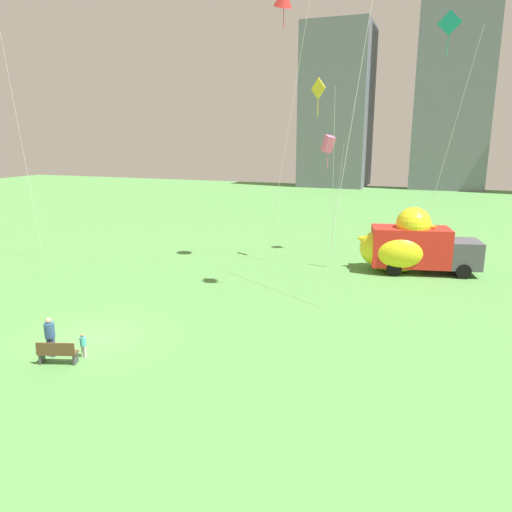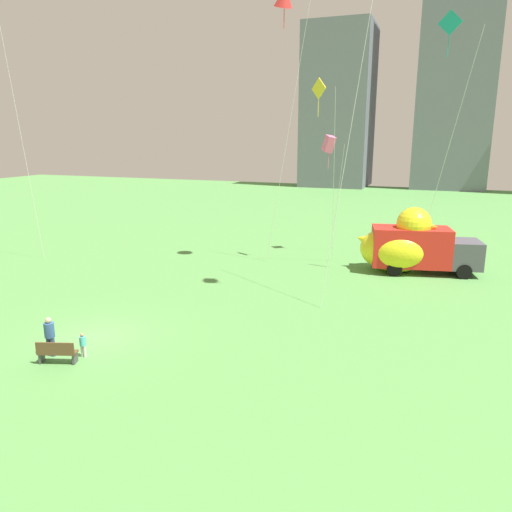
% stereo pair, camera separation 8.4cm
% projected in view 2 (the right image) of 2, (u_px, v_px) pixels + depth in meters
% --- Properties ---
extents(ground_plane, '(140.00, 140.00, 0.00)m').
position_uv_depth(ground_plane, '(96.00, 337.00, 21.00)').
color(ground_plane, '#549248').
extents(park_bench, '(1.52, 0.88, 0.90)m').
position_uv_depth(park_bench, '(57.00, 352.00, 18.48)').
color(park_bench, brown).
rests_on(park_bench, ground).
extents(person_adult, '(0.39, 0.39, 1.58)m').
position_uv_depth(person_adult, '(50.00, 335.00, 19.07)').
color(person_adult, '#38476B').
rests_on(person_adult, ground).
extents(person_child, '(0.24, 0.24, 0.98)m').
position_uv_depth(person_child, '(83.00, 344.00, 19.03)').
color(person_child, silver).
rests_on(person_child, ground).
extents(giant_inflatable_duck, '(4.99, 3.20, 4.14)m').
position_uv_depth(giant_inflatable_duck, '(398.00, 244.00, 30.81)').
color(giant_inflatable_duck, yellow).
rests_on(giant_inflatable_duck, ground).
extents(box_truck, '(6.80, 3.58, 2.85)m').
position_uv_depth(box_truck, '(422.00, 250.00, 30.59)').
color(box_truck, red).
rests_on(box_truck, ground).
extents(city_skyline, '(53.15, 14.80, 39.56)m').
position_uv_depth(city_skyline, '(469.00, 77.00, 75.18)').
color(city_skyline, slate).
rests_on(city_skyline, ground).
extents(kite_teal, '(2.75, 1.92, 14.78)m').
position_uv_depth(kite_teal, '(450.00, 38.00, 26.12)').
color(kite_teal, silver).
rests_on(kite_teal, ground).
extents(kite_yellow, '(1.81, 2.26, 11.85)m').
position_uv_depth(kite_yellow, '(320.00, 97.00, 30.55)').
color(kite_yellow, silver).
rests_on(kite_yellow, ground).
extents(kite_pink, '(1.72, 1.64, 8.46)m').
position_uv_depth(kite_pink, '(329.00, 144.00, 34.24)').
color(kite_pink, silver).
rests_on(kite_pink, ground).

